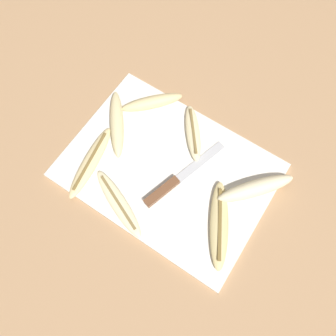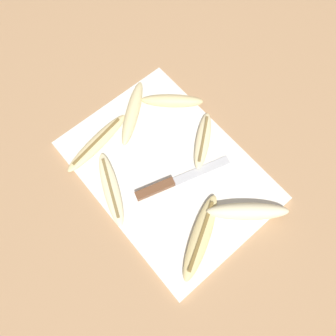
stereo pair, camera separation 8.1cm
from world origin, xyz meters
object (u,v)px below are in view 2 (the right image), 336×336
Objects in this scene: banana_mellow_near at (172,101)px; banana_bright_far at (247,211)px; banana_cream_curved at (202,139)px; banana_ripe_center at (97,143)px; banana_spotted_left at (201,236)px; banana_pale_long at (111,188)px; knife at (165,185)px; banana_soft_right at (132,113)px.

banana_mellow_near is 0.84× the size of banana_bright_far.
banana_ripe_center is at bearing -128.67° from banana_cream_curved.
banana_spotted_left is (-0.03, -0.12, -0.01)m from banana_bright_far.
banana_bright_far is at bearing 39.24° from banana_pale_long.
banana_pale_long is at bearing -72.20° from banana_mellow_near.
knife is 1.41× the size of banana_bright_far.
banana_bright_far is 0.38m from banana_soft_right.
banana_mellow_near reaches higher than knife.
banana_mellow_near reaches higher than banana_pale_long.
banana_spotted_left is at bearing -12.80° from banana_soft_right.
banana_ripe_center is 1.42× the size of banana_cream_curved.
banana_cream_curved reaches higher than banana_ripe_center.
knife is at bearing 172.52° from banana_spotted_left.
banana_pale_long is 0.33m from banana_bright_far.
banana_mellow_near is (-0.16, 0.16, 0.01)m from knife.
banana_bright_far reaches higher than banana_pale_long.
banana_mellow_near is 0.70× the size of banana_ripe_center.
banana_mellow_near is at bearing 152.01° from knife.
knife is at bearing -78.12° from banana_cream_curved.
banana_bright_far reaches higher than banana_spotted_left.
knife is at bearing -150.17° from banana_bright_far.
banana_cream_curved is at bearing 136.63° from banana_spotted_left.
banana_soft_right reaches higher than knife.
knife is 1.68× the size of banana_mellow_near.
banana_ripe_center is at bearing -86.91° from banana_soft_right.
banana_cream_curved is at bearing 51.33° from banana_ripe_center.
banana_mellow_near is 0.72× the size of banana_spotted_left.
banana_pale_long is 1.13× the size of banana_soft_right.
banana_ripe_center is (-0.03, -0.22, -0.01)m from banana_mellow_near.
banana_cream_curved is at bearing 79.66° from banana_pale_long.
banana_ripe_center is at bearing -173.34° from banana_spotted_left.
banana_pale_long is 1.11× the size of banana_bright_far.
banana_soft_right reaches higher than banana_ripe_center.
knife is 0.15m from banana_spotted_left.
banana_spotted_left is (0.35, 0.04, 0.00)m from banana_ripe_center.
banana_mellow_near is 0.99× the size of banana_cream_curved.
banana_bright_far is 0.41m from banana_ripe_center.
banana_ripe_center reaches higher than knife.
banana_pale_long is (-0.08, -0.11, 0.00)m from knife.
banana_bright_far is (0.34, -0.06, 0.00)m from banana_mellow_near.
banana_bright_far is at bearing 46.56° from knife.
banana_pale_long is at bearing -109.54° from knife.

